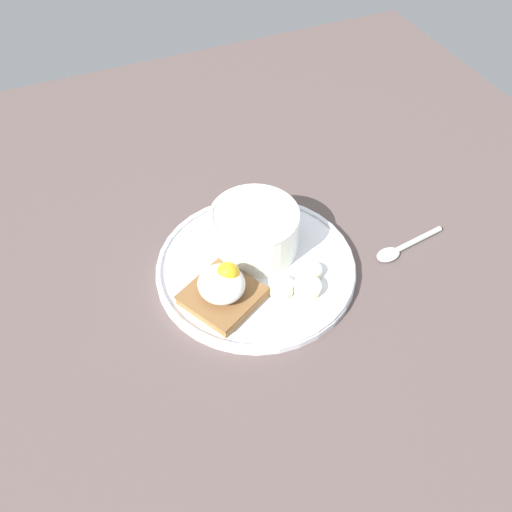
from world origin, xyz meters
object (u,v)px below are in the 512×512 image
Objects in this scene: oatmeal_bowl at (255,229)px; toast_slice at (222,296)px; banana_slice_left at (311,272)px; poached_egg at (223,282)px; banana_slice_front at (307,288)px; spoon at (402,248)px; banana_slice_back at (281,287)px.

toast_slice is at bearing -46.53° from oatmeal_bowl.
toast_slice is 2.87× the size of banana_slice_left.
banana_slice_front is at bearing 73.35° from poached_egg.
oatmeal_bowl is 1.04× the size of spoon.
banana_slice_front reaches higher than banana_slice_left.
banana_slice_back is at bearing -87.71° from spoon.
banana_slice_left is (0.69, 11.99, -2.81)cm from poached_egg.
banana_slice_front reaches higher than toast_slice.
banana_slice_left is at bearing 31.68° from oatmeal_bowl.
banana_slice_front is 16.13cm from spoon.
poached_egg is at bearing -91.89° from spoon.
toast_slice is 2.45× the size of banana_slice_back.
toast_slice is 1.87× the size of poached_egg.
toast_slice is 10.86cm from banana_slice_front.
banana_slice_back reaches higher than toast_slice.
spoon is at bearing 88.32° from toast_slice.
poached_egg is 12.33cm from banana_slice_left.
banana_slice_front is 0.99× the size of banana_slice_left.
oatmeal_bowl is 3.00× the size of banana_slice_left.
banana_slice_front is 3.34cm from banana_slice_back.
banana_slice_front is at bearing -82.11° from spoon.
poached_egg is at bearing 115.54° from toast_slice.
spoon is (-2.20, 15.91, -1.39)cm from banana_slice_front.
poached_egg reaches higher than banana_slice_front.
banana_slice_back reaches higher than banana_slice_left.
oatmeal_bowl is at bearing -163.40° from banana_slice_front.
banana_slice_back is at bearing 77.40° from poached_egg.
banana_slice_back is (1.62, 7.24, -2.59)cm from poached_egg.
banana_slice_front reaches higher than spoon.
toast_slice is (7.06, -7.45, -2.39)cm from oatmeal_bowl.
spoon is at bearing 92.29° from banana_slice_back.
oatmeal_bowl reaches higher than spoon.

